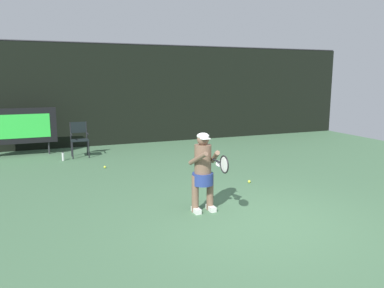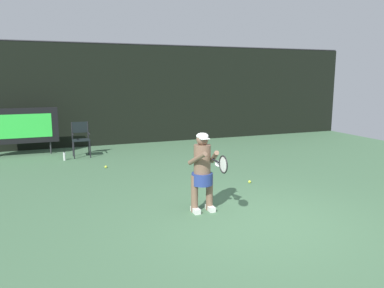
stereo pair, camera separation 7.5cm
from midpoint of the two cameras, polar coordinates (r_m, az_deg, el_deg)
name	(u,v)px [view 2 (the right image)]	position (r m, az deg, el deg)	size (l,w,h in m)	color
ground	(263,227)	(6.56, 11.11, -12.25)	(18.00, 22.00, 0.03)	#446B4A
backdrop_screen	(139,95)	(14.18, -7.83, 7.42)	(18.00, 0.12, 3.66)	black
scoreboard	(21,126)	(12.94, -24.34, 2.51)	(2.20, 0.21, 1.50)	black
umpire_chair	(81,137)	(12.18, -16.35, 1.02)	(0.52, 0.44, 1.08)	black
water_bottle	(64,156)	(11.86, -18.61, -1.78)	(0.07, 0.07, 0.27)	silver
tennis_player	(202,169)	(6.90, 1.91, -3.82)	(0.53, 0.61, 1.47)	white
tennis_racket	(223,164)	(6.39, 5.01, -3.07)	(0.03, 0.60, 0.31)	black
tennis_ball_loose	(250,182)	(8.99, 8.97, -5.67)	(0.07, 0.07, 0.07)	#CCDB3D
tennis_ball_spare	(106,167)	(10.58, -12.74, -3.40)	(0.07, 0.07, 0.07)	#CCDB3D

